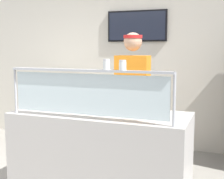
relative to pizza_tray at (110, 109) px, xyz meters
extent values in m
plane|color=gray|center=(-0.06, 0.53, -0.97)|extent=(12.00, 12.00, 0.00)
cube|color=silver|center=(-0.06, 1.97, 0.38)|extent=(6.15, 0.08, 2.70)
cube|color=black|center=(-0.28, 1.91, 0.96)|extent=(0.96, 0.04, 0.48)
cube|color=#1E2333|center=(-0.28, 1.89, 0.96)|extent=(0.91, 0.01, 0.43)
cube|color=#BCB7B2|center=(-0.06, -0.10, -0.49)|extent=(1.75, 0.72, 0.95)
cylinder|color=#B2B5BC|center=(-0.83, -0.41, 0.21)|extent=(0.02, 0.02, 0.45)
cylinder|color=#B2B5BC|center=(0.72, -0.41, 0.21)|extent=(0.02, 0.02, 0.45)
cube|color=silver|center=(-0.06, -0.41, 0.21)|extent=(1.49, 0.01, 0.37)
cube|color=#B2B5BC|center=(-0.06, -0.41, 0.42)|extent=(1.55, 0.06, 0.02)
cylinder|color=#9EA0A8|center=(0.00, 0.00, -0.01)|extent=(0.51, 0.51, 0.01)
cylinder|color=tan|center=(0.00, 0.00, 0.00)|extent=(0.48, 0.48, 0.02)
cylinder|color=gold|center=(0.00, 0.00, 0.02)|extent=(0.43, 0.43, 0.01)
cube|color=#ADAFB7|center=(-0.05, -0.02, 0.02)|extent=(0.10, 0.29, 0.01)
cylinder|color=white|center=(0.13, -0.41, 0.47)|extent=(0.06, 0.06, 0.07)
cylinder|color=white|center=(0.13, -0.41, 0.46)|extent=(0.05, 0.05, 0.05)
cylinder|color=silver|center=(0.13, -0.41, 0.52)|extent=(0.06, 0.06, 0.02)
cylinder|color=white|center=(0.28, -0.41, 0.47)|extent=(0.06, 0.06, 0.07)
cylinder|color=red|center=(0.28, -0.41, 0.46)|extent=(0.05, 0.05, 0.05)
cylinder|color=silver|center=(0.28, -0.41, 0.51)|extent=(0.06, 0.06, 0.02)
cylinder|color=#23232D|center=(-0.03, 0.54, -0.49)|extent=(0.13, 0.13, 0.95)
cylinder|color=#23232D|center=(0.19, 0.54, -0.49)|extent=(0.13, 0.13, 0.95)
cube|color=orange|center=(0.08, 0.54, 0.26)|extent=(0.38, 0.21, 0.55)
sphere|color=tan|center=(0.08, 0.54, 0.69)|extent=(0.21, 0.21, 0.21)
cylinder|color=red|center=(0.08, 0.54, 0.75)|extent=(0.21, 0.21, 0.04)
cylinder|color=tan|center=(0.26, 0.32, 0.16)|extent=(0.08, 0.34, 0.08)
cube|color=#B7BABF|center=(-1.49, 1.48, -0.53)|extent=(0.70, 0.55, 0.87)
cube|color=silver|center=(-1.48, 1.48, -0.08)|extent=(0.44, 0.44, 0.04)
cube|color=silver|center=(-1.48, 1.48, -0.03)|extent=(0.45, 0.45, 0.04)
cube|color=silver|center=(-1.49, 1.48, 0.01)|extent=(0.45, 0.45, 0.04)
cube|color=silver|center=(-1.50, 1.48, 0.06)|extent=(0.44, 0.44, 0.04)
cube|color=silver|center=(-1.48, 1.48, 0.10)|extent=(0.45, 0.45, 0.04)
cube|color=silver|center=(-1.48, 1.48, 0.15)|extent=(0.45, 0.45, 0.04)
camera|label=1|loc=(1.13, -2.91, 0.62)|focal=50.21mm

